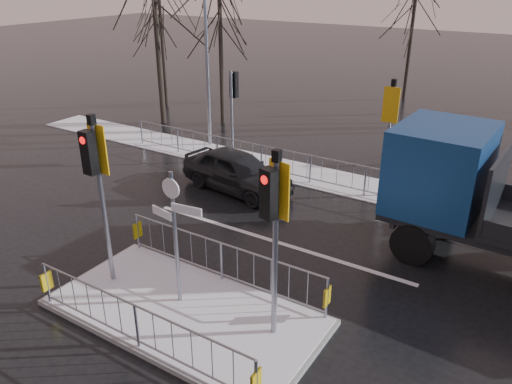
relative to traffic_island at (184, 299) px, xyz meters
The scene contains 11 objects.
ground 0.39m from the traffic_island, 42.90° to the right, with size 120.00×120.00×0.00m, color black.
snow_verge 8.60m from the traffic_island, 89.92° to the left, with size 30.00×2.00×0.04m, color white.
lane_markings 0.52m from the traffic_island, 88.07° to the right, with size 8.00×11.38×0.01m.
traffic_island is the anchor object (origin of this frame).
far_kerb_fixtures 8.11m from the traffic_island, 87.84° to the left, with size 18.00×0.65×3.83m.
car_far_lane 6.79m from the traffic_island, 114.65° to the left, with size 1.64×4.07×1.39m, color black.
flatbed_truck 7.62m from the traffic_island, 51.05° to the left, with size 7.34×2.94×3.35m.
tree_near_b 15.57m from the traffic_island, 122.60° to the left, with size 4.00×4.00×7.55m.
tree_near_c 18.84m from the traffic_island, 132.79° to the left, with size 3.50×3.50×6.61m.
tree_far_a 22.52m from the traffic_island, 95.17° to the left, with size 3.75×3.75×7.08m.
street_lamp_left 12.17m from the traffic_island, 124.07° to the left, with size 1.25×0.18×8.20m.
Camera 1 is at (6.02, -6.64, 6.87)m, focal length 35.00 mm.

